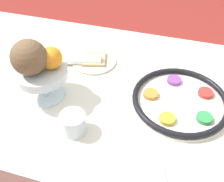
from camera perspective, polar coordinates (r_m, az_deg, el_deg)
The scene contains 12 objects.
ground_plane at distance 1.59m, azimuth -1.91°, elevation -19.18°, with size 8.00×8.00×0.00m, color maroon.
dining_table at distance 1.27m, azimuth -2.30°, elevation -11.38°, with size 1.52×0.82×0.75m.
seder_plate at distance 0.93m, azimuth 14.57°, elevation -1.98°, with size 0.33×0.33×0.03m.
fruit_stand at distance 0.91m, azimuth -14.92°, elevation 3.17°, with size 0.18×0.18×0.12m.
orange_fruit at distance 0.87m, azimuth -13.15°, elevation 7.01°, with size 0.07×0.07×0.07m.
coconut at distance 0.86m, azimuth -17.63°, elevation 6.99°, with size 0.11×0.11×0.11m.
bread_plate at distance 1.09m, azimuth -3.92°, elevation 6.71°, with size 0.18×0.18×0.02m.
napkin_roll at distance 1.08m, azimuth -6.67°, elevation 6.71°, with size 0.17×0.07×0.04m.
cup_near at distance 0.82m, azimuth -8.43°, elevation -6.90°, with size 0.08×0.08×0.07m.
fork_left at distance 0.77m, azimuth 10.33°, elevation -16.11°, with size 0.08×0.16×0.01m.
fork_right at distance 0.77m, azimuth 8.06°, elevation -15.67°, with size 0.09×0.16×0.01m.
spoon at distance 1.11m, azimuth -5.71°, elevation 7.18°, with size 0.15×0.04×0.01m.
Camera 1 is at (-0.25, 0.68, 1.41)m, focal length 42.00 mm.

